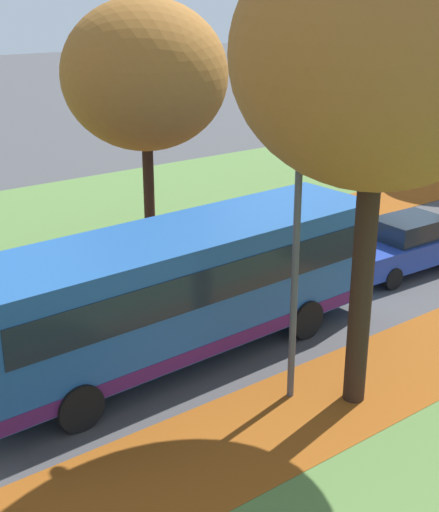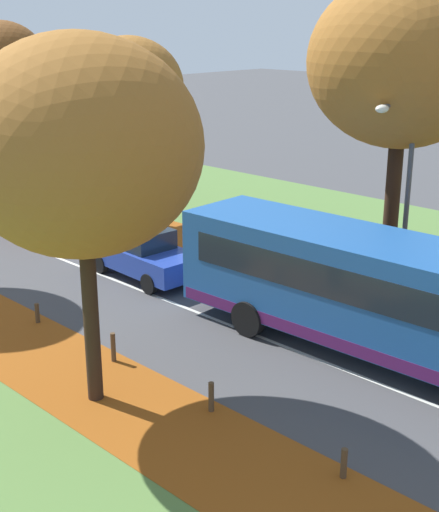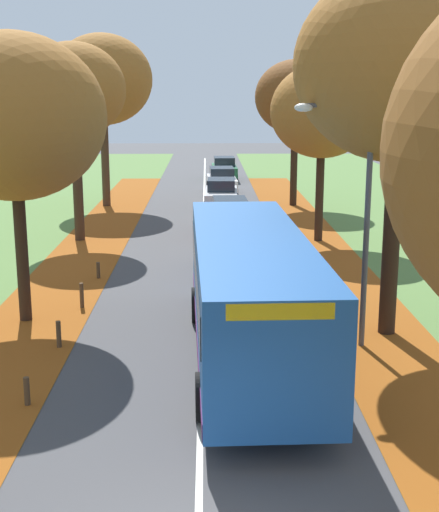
{
  "view_description": "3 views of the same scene",
  "coord_description": "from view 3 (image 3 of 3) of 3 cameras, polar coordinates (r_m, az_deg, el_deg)",
  "views": [
    {
      "loc": [
        13.28,
        0.05,
        7.86
      ],
      "look_at": [
        1.06,
        9.39,
        2.12
      ],
      "focal_mm": 50.0,
      "sensor_mm": 36.0,
      "label": 1
    },
    {
      "loc": [
        -12.99,
        -0.41,
        7.94
      ],
      "look_at": [
        -0.48,
        11.71,
        2.12
      ],
      "focal_mm": 50.0,
      "sensor_mm": 36.0,
      "label": 2
    },
    {
      "loc": [
        0.14,
        -7.83,
        6.22
      ],
      "look_at": [
        0.46,
        9.48,
        2.2
      ],
      "focal_mm": 50.0,
      "sensor_mm": 36.0,
      "label": 3
    }
  ],
  "objects": [
    {
      "name": "car_blue_lead",
      "position": [
        24.88,
        0.63,
        0.5
      ],
      "size": [
        1.93,
        4.27,
        1.62
      ],
      "color": "#233D9E",
      "rests_on": "ground"
    },
    {
      "name": "car_white_fourth_in_line",
      "position": [
        44.34,
        0.18,
        6.05
      ],
      "size": [
        1.9,
        4.26,
        1.62
      ],
      "color": "silver",
      "rests_on": "ground"
    },
    {
      "name": "car_green_trailing",
      "position": [
        51.43,
        0.38,
        7.02
      ],
      "size": [
        1.84,
        4.23,
        1.62
      ],
      "color": "#1E6038",
      "rests_on": "ground"
    },
    {
      "name": "bollard_sixth",
      "position": [
        24.53,
        -9.68,
        -1.14
      ],
      "size": [
        0.12,
        0.12,
        0.56
      ],
      "primitive_type": "cylinder",
      "color": "#4C3823",
      "rests_on": "ground"
    },
    {
      "name": "car_silver_third_in_line",
      "position": [
        38.47,
        0.13,
        4.98
      ],
      "size": [
        1.88,
        4.25,
        1.62
      ],
      "color": "#B7BABF",
      "rests_on": "ground"
    },
    {
      "name": "tree_right_near",
      "position": [
        18.4,
        14.31,
        14.49
      ],
      "size": [
        5.24,
        5.24,
        9.2
      ],
      "color": "black",
      "rests_on": "ground"
    },
    {
      "name": "bollard_fourth",
      "position": [
        18.19,
        -12.74,
        -6.13
      ],
      "size": [
        0.12,
        0.12,
        0.68
      ],
      "primitive_type": "cylinder",
      "color": "#4C3823",
      "rests_on": "ground"
    },
    {
      "name": "tree_right_far",
      "position": [
        39.58,
        6.1,
        12.51
      ],
      "size": [
        4.39,
        4.39,
        7.9
      ],
      "color": "black",
      "rests_on": "ground"
    },
    {
      "name": "leaf_litter_left",
      "position": [
        23.18,
        -12.82,
        -2.81
      ],
      "size": [
        2.8,
        60.0,
        0.0
      ],
      "primitive_type": "cube",
      "color": "#8C4714",
      "rests_on": "grass_verge_left"
    },
    {
      "name": "leaf_litter_right",
      "position": [
        23.13,
        10.12,
        -2.73
      ],
      "size": [
        2.8,
        60.0,
        0.0
      ],
      "primitive_type": "cube",
      "color": "#8C4714",
      "rests_on": "grass_verge_right"
    },
    {
      "name": "bollard_third",
      "position": [
        15.16,
        -15.16,
        -10.41
      ],
      "size": [
        0.12,
        0.12,
        0.6
      ],
      "primitive_type": "cylinder",
      "color": "#4C3823",
      "rests_on": "ground"
    },
    {
      "name": "tree_left_mid",
      "position": [
        30.45,
        -11.61,
        12.82
      ],
      "size": [
        4.28,
        4.28,
        8.2
      ],
      "color": "#382619",
      "rests_on": "ground"
    },
    {
      "name": "car_red_following",
      "position": [
        31.44,
        0.87,
        3.15
      ],
      "size": [
        1.91,
        4.26,
        1.62
      ],
      "color": "#B21919",
      "rests_on": "ground"
    },
    {
      "name": "bollard_fifth",
      "position": [
        21.31,
        -10.96,
        -3.11
      ],
      "size": [
        0.12,
        0.12,
        0.75
      ],
      "primitive_type": "cylinder",
      "color": "#4C3823",
      "rests_on": "ground"
    },
    {
      "name": "tree_left_far",
      "position": [
        39.71,
        -9.36,
        13.73
      ],
      "size": [
        5.36,
        5.36,
        9.24
      ],
      "color": "#422D1E",
      "rests_on": "ground"
    },
    {
      "name": "bus",
      "position": [
        16.64,
        2.46,
        -2.71
      ],
      "size": [
        2.9,
        10.47,
        2.98
      ],
      "color": "#1E5199",
      "rests_on": "ground"
    },
    {
      "name": "grass_verge_right",
      "position": [
        29.92,
        16.61,
        0.51
      ],
      "size": [
        12.0,
        90.0,
        0.01
      ],
      "primitive_type": "cube",
      "color": "#517538",
      "rests_on": "ground"
    },
    {
      "name": "road_centre_line",
      "position": [
        28.52,
        -1.3,
        0.46
      ],
      "size": [
        0.12,
        80.0,
        0.01
      ],
      "primitive_type": "cube",
      "color": "silver",
      "rests_on": "ground"
    },
    {
      "name": "tree_right_mid",
      "position": [
        30.03,
        8.22,
        11.37
      ],
      "size": [
        4.27,
        4.27,
        7.35
      ],
      "color": "black",
      "rests_on": "ground"
    },
    {
      "name": "tree_left_near",
      "position": [
        19.71,
        -16.18,
        10.6
      ],
      "size": [
        4.88,
        4.88,
        7.76
      ],
      "color": "black",
      "rests_on": "ground"
    },
    {
      "name": "streetlamp_right",
      "position": [
        17.35,
        10.74,
        4.6
      ],
      "size": [
        1.89,
        0.28,
        6.0
      ],
      "color": "#47474C",
      "rests_on": "ground"
    }
  ]
}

